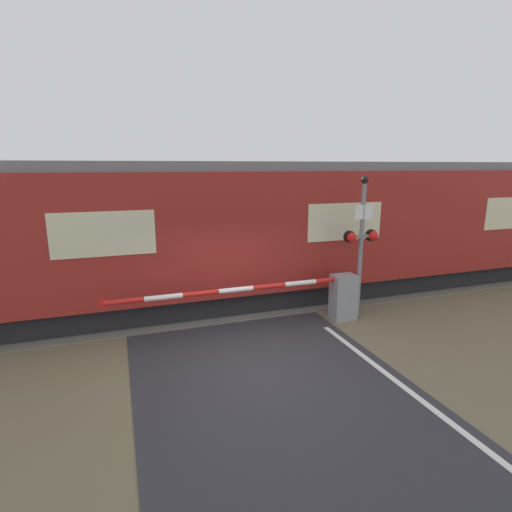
% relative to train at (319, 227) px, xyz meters
% --- Properties ---
extents(ground_plane, '(80.00, 80.00, 0.00)m').
position_rel_train_xyz_m(ground_plane, '(-3.26, -3.64, -1.99)').
color(ground_plane, '#6B6047').
extents(track_bed, '(36.00, 3.20, 0.13)m').
position_rel_train_xyz_m(track_bed, '(-3.26, 0.00, -1.97)').
color(track_bed, '#666056').
rests_on(track_bed, ground_plane).
extents(train, '(21.65, 2.90, 3.89)m').
position_rel_train_xyz_m(train, '(0.00, 0.00, 0.00)').
color(train, black).
rests_on(train, ground_plane).
extents(crossing_barrier, '(6.01, 0.44, 1.16)m').
position_rel_train_xyz_m(crossing_barrier, '(-0.95, -2.23, -1.32)').
color(crossing_barrier, gray).
rests_on(crossing_barrier, ground_plane).
extents(signal_post, '(0.92, 0.26, 3.55)m').
position_rel_train_xyz_m(signal_post, '(0.03, -2.18, 0.03)').
color(signal_post, gray).
rests_on(signal_post, ground_plane).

